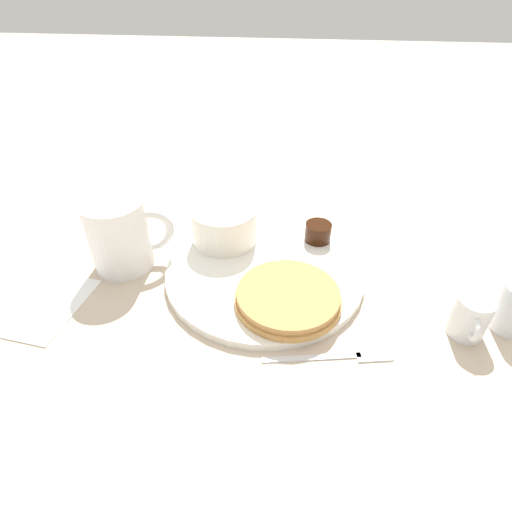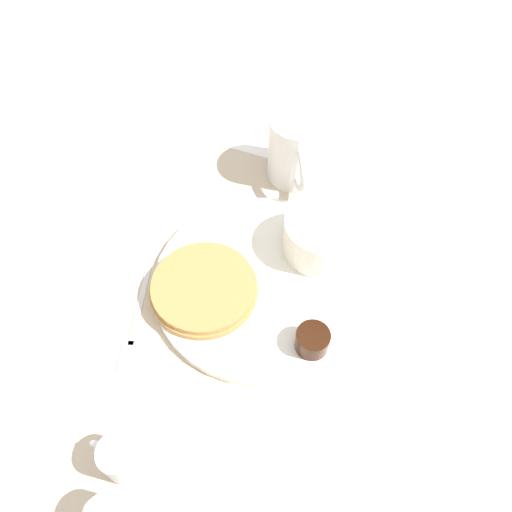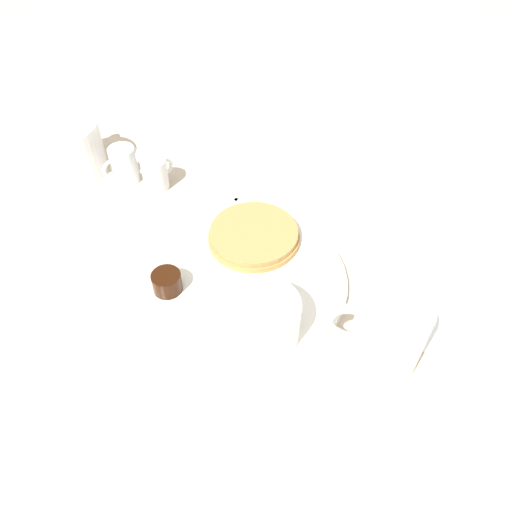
{
  "view_description": "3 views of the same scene",
  "coord_description": "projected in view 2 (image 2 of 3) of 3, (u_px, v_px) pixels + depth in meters",
  "views": [
    {
      "loc": [
        -0.44,
        -0.04,
        0.37
      ],
      "look_at": [
        0.01,
        0.01,
        0.03
      ],
      "focal_mm": 28.0,
      "sensor_mm": 36.0,
      "label": 1
    },
    {
      "loc": [
        0.08,
        -0.33,
        0.56
      ],
      "look_at": [
        -0.01,
        0.02,
        0.04
      ],
      "focal_mm": 35.0,
      "sensor_mm": 36.0,
      "label": 2
    },
    {
      "loc": [
        0.36,
        0.28,
        0.54
      ],
      "look_at": [
        -0.01,
        0.01,
        0.05
      ],
      "focal_mm": 35.0,
      "sensor_mm": 36.0,
      "label": 3
    }
  ],
  "objects": [
    {
      "name": "ground_plane",
      "position": [
        261.0,
        284.0,
        0.65
      ],
      "size": [
        4.0,
        4.0,
        0.0
      ],
      "primitive_type": "plane",
      "color": "#C6B299"
    },
    {
      "name": "bowl",
      "position": [
        321.0,
        235.0,
        0.65
      ],
      "size": [
        0.1,
        0.1,
        0.06
      ],
      "color": "white",
      "rests_on": "plate"
    },
    {
      "name": "creamer_pitcher_near",
      "position": [
        122.0,
        458.0,
        0.5
      ],
      "size": [
        0.06,
        0.04,
        0.06
      ],
      "color": "white",
      "rests_on": "ground_plane"
    },
    {
      "name": "syrup_cup",
      "position": [
        312.0,
        340.0,
        0.58
      ],
      "size": [
        0.04,
        0.04,
        0.03
      ],
      "color": "black",
      "rests_on": "plate"
    },
    {
      "name": "pancake_stack",
      "position": [
        204.0,
        288.0,
        0.62
      ],
      "size": [
        0.14,
        0.14,
        0.02
      ],
      "color": "#B78447",
      "rests_on": "plate"
    },
    {
      "name": "plate",
      "position": [
        261.0,
        282.0,
        0.65
      ],
      "size": [
        0.28,
        0.28,
        0.01
      ],
      "color": "white",
      "rests_on": "ground_plane"
    },
    {
      "name": "fork",
      "position": [
        134.0,
        329.0,
        0.61
      ],
      "size": [
        0.04,
        0.15,
        0.0
      ],
      "color": "silver",
      "rests_on": "ground_plane"
    },
    {
      "name": "coffee_mug",
      "position": [
        295.0,
        149.0,
        0.72
      ],
      "size": [
        0.08,
        0.12,
        0.1
      ],
      "color": "white",
      "rests_on": "ground_plane"
    },
    {
      "name": "butter_ramekin",
      "position": [
        337.0,
        245.0,
        0.65
      ],
      "size": [
        0.04,
        0.04,
        0.04
      ],
      "color": "white",
      "rests_on": "plate"
    },
    {
      "name": "napkin",
      "position": [
        246.0,
        131.0,
        0.82
      ],
      "size": [
        0.13,
        0.11,
        0.0
      ],
      "color": "white",
      "rests_on": "ground_plane"
    }
  ]
}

